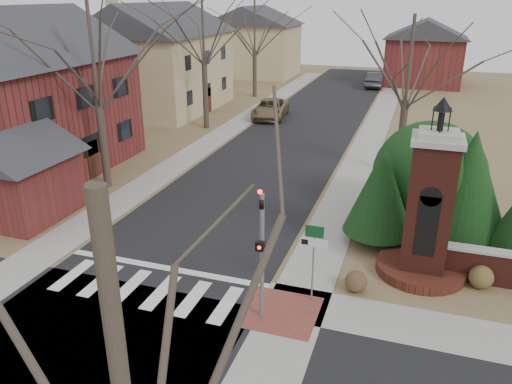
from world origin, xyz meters
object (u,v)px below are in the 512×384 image
at_px(traffic_signal_pole, 262,244).
at_px(brick_gate_monument, 427,219).
at_px(sign_post, 314,248).
at_px(pickup_truck, 270,109).
at_px(distant_car, 375,80).

relative_size(traffic_signal_pole, brick_gate_monument, 0.69).
relative_size(sign_post, brick_gate_monument, 0.42).
height_order(traffic_signal_pole, pickup_truck, traffic_signal_pole).
height_order(traffic_signal_pole, distant_car, traffic_signal_pole).
xyz_separation_m(brick_gate_monument, pickup_truck, (-12.37, 21.81, -1.42)).
bearing_deg(sign_post, brick_gate_monument, 41.42).
distance_m(sign_post, pickup_truck, 26.41).
xyz_separation_m(traffic_signal_pole, brick_gate_monument, (4.70, 4.42, -0.42)).
distance_m(traffic_signal_pole, distant_car, 43.60).
height_order(sign_post, distant_car, sign_post).
bearing_deg(distant_car, sign_post, 91.89).
bearing_deg(pickup_truck, traffic_signal_pole, -79.84).
distance_m(sign_post, brick_gate_monument, 4.55).
distance_m(pickup_truck, distant_car, 18.55).
xyz_separation_m(sign_post, pickup_truck, (-8.97, 24.82, -1.20)).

